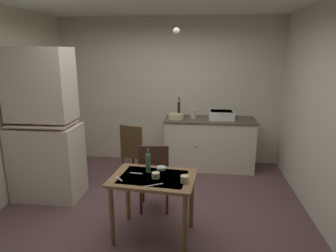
{
  "coord_description": "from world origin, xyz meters",
  "views": [
    {
      "loc": [
        0.61,
        -3.49,
        2.11
      ],
      "look_at": [
        0.2,
        0.15,
        1.16
      ],
      "focal_mm": 31.66,
      "sensor_mm": 36.0,
      "label": 1
    }
  ],
  "objects_px": {
    "sink_basin": "(221,115)",
    "hand_pump": "(179,108)",
    "chair_far_side": "(154,176)",
    "hutch_cabinet": "(45,131)",
    "dining_table": "(153,187)",
    "chair_by_counter": "(135,152)",
    "mug_dark": "(185,179)",
    "mixing_bowl_counter": "(176,116)",
    "serving_bowl_wide": "(161,168)",
    "glass_bottle": "(148,163)"
  },
  "relations": [
    {
      "from": "mug_dark",
      "to": "serving_bowl_wide",
      "type": "bearing_deg",
      "value": 132.46
    },
    {
      "from": "hand_pump",
      "to": "mixing_bowl_counter",
      "type": "bearing_deg",
      "value": -114.93
    },
    {
      "from": "chair_far_side",
      "to": "serving_bowl_wide",
      "type": "distance_m",
      "value": 0.44
    },
    {
      "from": "glass_bottle",
      "to": "serving_bowl_wide",
      "type": "bearing_deg",
      "value": 33.92
    },
    {
      "from": "hand_pump",
      "to": "mug_dark",
      "type": "bearing_deg",
      "value": -84.0
    },
    {
      "from": "hutch_cabinet",
      "to": "dining_table",
      "type": "distance_m",
      "value": 1.9
    },
    {
      "from": "hand_pump",
      "to": "glass_bottle",
      "type": "distance_m",
      "value": 2.12
    },
    {
      "from": "hutch_cabinet",
      "to": "chair_far_side",
      "type": "bearing_deg",
      "value": -8.77
    },
    {
      "from": "mixing_bowl_counter",
      "to": "chair_by_counter",
      "type": "height_order",
      "value": "mixing_bowl_counter"
    },
    {
      "from": "chair_by_counter",
      "to": "mug_dark",
      "type": "xyz_separation_m",
      "value": [
        0.9,
        -1.57,
        0.27
      ]
    },
    {
      "from": "mixing_bowl_counter",
      "to": "chair_far_side",
      "type": "xyz_separation_m",
      "value": [
        -0.15,
        -1.57,
        -0.46
      ]
    },
    {
      "from": "chair_by_counter",
      "to": "serving_bowl_wide",
      "type": "xyz_separation_m",
      "value": [
        0.6,
        -1.24,
        0.25
      ]
    },
    {
      "from": "sink_basin",
      "to": "hand_pump",
      "type": "relative_size",
      "value": 1.13
    },
    {
      "from": "hutch_cabinet",
      "to": "dining_table",
      "type": "xyz_separation_m",
      "value": [
        1.68,
        -0.8,
        -0.39
      ]
    },
    {
      "from": "mixing_bowl_counter",
      "to": "dining_table",
      "type": "height_order",
      "value": "mixing_bowl_counter"
    },
    {
      "from": "hand_pump",
      "to": "sink_basin",
      "type": "bearing_deg",
      "value": -3.42
    },
    {
      "from": "chair_far_side",
      "to": "mixing_bowl_counter",
      "type": "bearing_deg",
      "value": 84.66
    },
    {
      "from": "hutch_cabinet",
      "to": "serving_bowl_wide",
      "type": "height_order",
      "value": "hutch_cabinet"
    },
    {
      "from": "hutch_cabinet",
      "to": "dining_table",
      "type": "height_order",
      "value": "hutch_cabinet"
    },
    {
      "from": "hand_pump",
      "to": "chair_far_side",
      "type": "height_order",
      "value": "hand_pump"
    },
    {
      "from": "hand_pump",
      "to": "dining_table",
      "type": "distance_m",
      "value": 2.27
    },
    {
      "from": "mixing_bowl_counter",
      "to": "serving_bowl_wide",
      "type": "xyz_separation_m",
      "value": [
        -0.01,
        -1.91,
        -0.2
      ]
    },
    {
      "from": "dining_table",
      "to": "serving_bowl_wide",
      "type": "distance_m",
      "value": 0.26
    },
    {
      "from": "mixing_bowl_counter",
      "to": "dining_table",
      "type": "relative_size",
      "value": 0.28
    },
    {
      "from": "mixing_bowl_counter",
      "to": "chair_far_side",
      "type": "bearing_deg",
      "value": -95.34
    },
    {
      "from": "hand_pump",
      "to": "chair_far_side",
      "type": "relative_size",
      "value": 0.41
    },
    {
      "from": "sink_basin",
      "to": "dining_table",
      "type": "xyz_separation_m",
      "value": [
        -0.87,
        -2.17,
        -0.38
      ]
    },
    {
      "from": "chair_by_counter",
      "to": "chair_far_side",
      "type": "bearing_deg",
      "value": -63.07
    },
    {
      "from": "serving_bowl_wide",
      "to": "mug_dark",
      "type": "relative_size",
      "value": 1.22
    },
    {
      "from": "sink_basin",
      "to": "chair_by_counter",
      "type": "height_order",
      "value": "sink_basin"
    },
    {
      "from": "hand_pump",
      "to": "mixing_bowl_counter",
      "type": "height_order",
      "value": "hand_pump"
    },
    {
      "from": "sink_basin",
      "to": "chair_far_side",
      "type": "xyz_separation_m",
      "value": [
        -0.95,
        -1.62,
        -0.49
      ]
    },
    {
      "from": "hutch_cabinet",
      "to": "chair_far_side",
      "type": "height_order",
      "value": "hutch_cabinet"
    },
    {
      "from": "dining_table",
      "to": "mug_dark",
      "type": "distance_m",
      "value": 0.41
    },
    {
      "from": "hutch_cabinet",
      "to": "serving_bowl_wide",
      "type": "relative_size",
      "value": 19.64
    },
    {
      "from": "sink_basin",
      "to": "serving_bowl_wide",
      "type": "height_order",
      "value": "sink_basin"
    },
    {
      "from": "hand_pump",
      "to": "chair_far_side",
      "type": "bearing_deg",
      "value": -96.54
    },
    {
      "from": "hand_pump",
      "to": "chair_by_counter",
      "type": "xyz_separation_m",
      "value": [
        -0.65,
        -0.76,
        -0.58
      ]
    },
    {
      "from": "sink_basin",
      "to": "mixing_bowl_counter",
      "type": "relative_size",
      "value": 1.61
    },
    {
      "from": "chair_by_counter",
      "to": "serving_bowl_wide",
      "type": "distance_m",
      "value": 1.41
    },
    {
      "from": "dining_table",
      "to": "chair_far_side",
      "type": "relative_size",
      "value": 1.03
    },
    {
      "from": "serving_bowl_wide",
      "to": "mug_dark",
      "type": "bearing_deg",
      "value": -47.54
    },
    {
      "from": "sink_basin",
      "to": "dining_table",
      "type": "distance_m",
      "value": 2.37
    },
    {
      "from": "serving_bowl_wide",
      "to": "hutch_cabinet",
      "type": "bearing_deg",
      "value": 161.47
    },
    {
      "from": "hand_pump",
      "to": "dining_table",
      "type": "relative_size",
      "value": 0.4
    },
    {
      "from": "mug_dark",
      "to": "dining_table",
      "type": "bearing_deg",
      "value": 163.21
    },
    {
      "from": "mixing_bowl_counter",
      "to": "chair_by_counter",
      "type": "bearing_deg",
      "value": -132.5
    },
    {
      "from": "dining_table",
      "to": "mug_dark",
      "type": "bearing_deg",
      "value": -16.79
    },
    {
      "from": "chair_by_counter",
      "to": "glass_bottle",
      "type": "bearing_deg",
      "value": -70.87
    },
    {
      "from": "serving_bowl_wide",
      "to": "mug_dark",
      "type": "height_order",
      "value": "mug_dark"
    }
  ]
}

